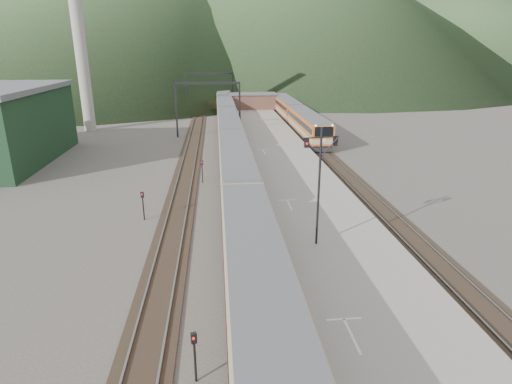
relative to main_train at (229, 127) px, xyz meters
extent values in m
cube|color=black|center=(0.00, -10.91, -2.02)|extent=(2.60, 200.00, 0.12)
cube|color=slate|center=(-0.72, -10.91, -1.92)|extent=(0.10, 200.00, 0.14)
cube|color=slate|center=(0.72, -10.91, -1.92)|extent=(0.10, 200.00, 0.14)
cube|color=black|center=(-5.00, -10.91, -2.02)|extent=(2.60, 200.00, 0.12)
cube|color=slate|center=(-5.72, -10.91, -1.92)|extent=(0.10, 200.00, 0.14)
cube|color=slate|center=(-4.28, -10.91, -1.92)|extent=(0.10, 200.00, 0.14)
cube|color=black|center=(11.50, -10.91, -2.02)|extent=(2.60, 200.00, 0.12)
cube|color=slate|center=(10.78, -10.91, -1.92)|extent=(0.10, 200.00, 0.14)
cube|color=slate|center=(12.22, -10.91, -1.92)|extent=(0.10, 200.00, 0.14)
cube|color=gray|center=(5.60, -12.91, -1.58)|extent=(8.00, 100.00, 1.00)
cube|color=black|center=(-7.50, 4.09, 1.92)|extent=(0.25, 0.25, 8.00)
cube|color=black|center=(1.80, 4.09, 1.92)|extent=(0.25, 0.25, 8.00)
cube|color=black|center=(-2.85, 4.09, 5.72)|extent=(9.30, 0.22, 0.35)
cube|color=black|center=(-7.50, 29.09, 1.92)|extent=(0.25, 0.25, 8.00)
cube|color=black|center=(1.80, 29.09, 1.92)|extent=(0.25, 0.25, 8.00)
cube|color=black|center=(-2.85, 29.09, 5.72)|extent=(9.30, 0.22, 0.35)
cylinder|color=#9E998E|center=(-22.00, 11.09, 12.92)|extent=(1.80, 1.80, 30.00)
cube|color=brown|center=(5.60, 27.09, 0.32)|extent=(9.00, 4.00, 2.80)
cube|color=slate|center=(5.60, 27.09, 1.87)|extent=(9.40, 4.40, 0.30)
cone|color=#27401D|center=(-40.00, 139.09, 27.92)|extent=(180.00, 180.00, 60.00)
cone|color=#27401D|center=(110.00, 159.09, 22.92)|extent=(160.00, 160.00, 50.00)
cube|color=tan|center=(0.00, -41.81, 0.00)|extent=(3.03, 20.41, 3.70)
cube|color=tan|center=(0.00, -20.91, 0.00)|extent=(3.03, 20.41, 3.70)
cube|color=tan|center=(0.00, 0.00, 0.00)|extent=(3.03, 20.41, 3.70)
cube|color=tan|center=(0.00, 20.91, 0.00)|extent=(3.03, 20.41, 3.70)
cube|color=tan|center=(0.00, 41.81, 0.00)|extent=(3.03, 20.41, 3.70)
cube|color=#B96025|center=(11.50, 1.12, -0.13)|extent=(2.82, 18.97, 3.44)
cube|color=#B96025|center=(11.50, 20.59, -0.13)|extent=(2.82, 18.97, 3.44)
cylinder|color=black|center=(4.33, -35.84, 2.59)|extent=(0.14, 0.14, 7.33)
cube|color=black|center=(4.33, -35.84, 5.65)|extent=(2.18, 0.47, 0.07)
cube|color=black|center=(3.44, -36.00, 5.35)|extent=(0.28, 0.22, 0.50)
cube|color=black|center=(5.21, -35.67, 5.35)|extent=(0.28, 0.22, 0.50)
cylinder|color=black|center=(-2.78, -45.81, -1.08)|extent=(0.10, 0.10, 2.00)
cube|color=black|center=(-2.78, -45.81, -0.03)|extent=(0.26, 0.21, 0.45)
cylinder|color=black|center=(-3.21, -19.15, -1.08)|extent=(0.10, 0.10, 2.00)
cube|color=black|center=(-3.21, -19.15, -0.03)|extent=(0.26, 0.23, 0.45)
cylinder|color=black|center=(-7.46, -28.40, -1.08)|extent=(0.10, 0.10, 2.00)
cube|color=black|center=(-7.46, -28.40, -0.03)|extent=(0.24, 0.18, 0.45)
camera|label=1|loc=(-1.67, -59.72, 10.53)|focal=30.00mm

